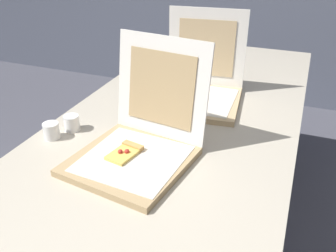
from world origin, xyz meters
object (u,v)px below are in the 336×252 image
at_px(cup_white_near_center, 72,123).
at_px(pizza_box_front, 137,144).
at_px(pizza_box_middle, 200,89).
at_px(table, 178,130).
at_px(cup_white_near_left, 51,131).
at_px(cup_white_far, 162,74).

bearing_deg(cup_white_near_center, pizza_box_front, -14.65).
bearing_deg(pizza_box_middle, pizza_box_front, -102.57).
relative_size(table, cup_white_near_center, 37.36).
xyz_separation_m(table, pizza_box_front, (-0.03, -0.30, 0.10)).
bearing_deg(pizza_box_middle, table, -102.39).
bearing_deg(pizza_box_middle, cup_white_near_left, -134.50).
relative_size(cup_white_far, cup_white_near_center, 1.00).
bearing_deg(table, pizza_box_middle, 83.96).
relative_size(cup_white_far, cup_white_near_left, 1.00).
distance_m(cup_white_far, cup_white_near_center, 0.61).
bearing_deg(cup_white_far, pizza_box_middle, -34.23).
relative_size(pizza_box_front, pizza_box_middle, 1.13).
xyz_separation_m(pizza_box_front, pizza_box_middle, (0.06, 0.51, 0.00)).
bearing_deg(cup_white_near_left, pizza_box_front, -0.78).
relative_size(pizza_box_front, cup_white_near_left, 7.55).
relative_size(pizza_box_front, cup_white_far, 7.55).
distance_m(pizza_box_middle, cup_white_far, 0.29).
height_order(pizza_box_middle, cup_white_near_left, pizza_box_middle).
bearing_deg(cup_white_far, table, -59.65).
height_order(table, cup_white_near_center, cup_white_near_center).
height_order(cup_white_near_left, cup_white_near_center, same).
distance_m(pizza_box_front, cup_white_near_center, 0.32).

